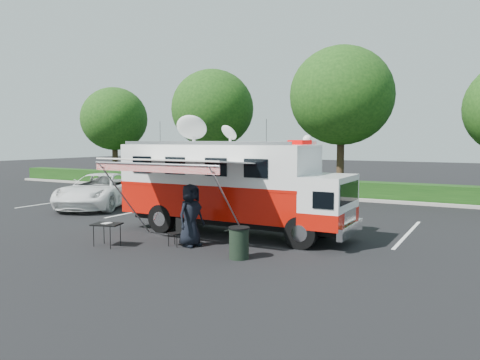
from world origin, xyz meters
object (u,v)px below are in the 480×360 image
at_px(command_truck, 231,185).
at_px(trash_bin, 239,243).
at_px(folding_table, 107,225).
at_px(white_suv, 101,207).

relative_size(command_truck, trash_bin, 9.38).
distance_m(command_truck, folding_table, 4.52).
bearing_deg(command_truck, trash_bin, -56.78).
xyz_separation_m(folding_table, trash_bin, (4.40, 0.67, -0.23)).
distance_m(command_truck, trash_bin, 3.77).
xyz_separation_m(command_truck, white_suv, (-9.07, 2.62, -1.75)).
height_order(command_truck, white_suv, command_truck).
bearing_deg(trash_bin, command_truck, 123.22).
relative_size(white_suv, folding_table, 6.02).
xyz_separation_m(white_suv, trash_bin, (11.01, -5.58, 0.46)).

